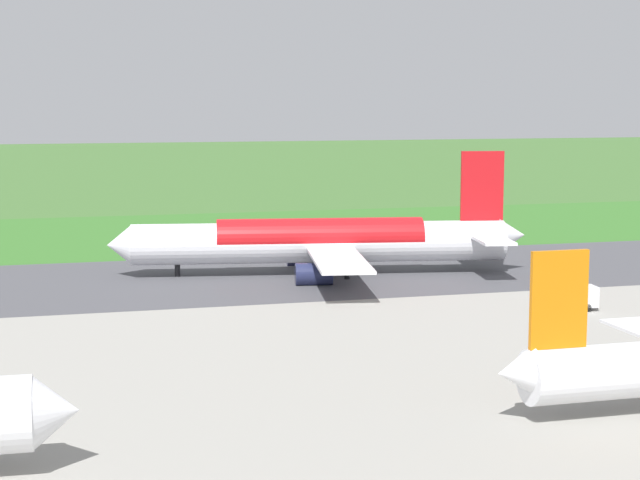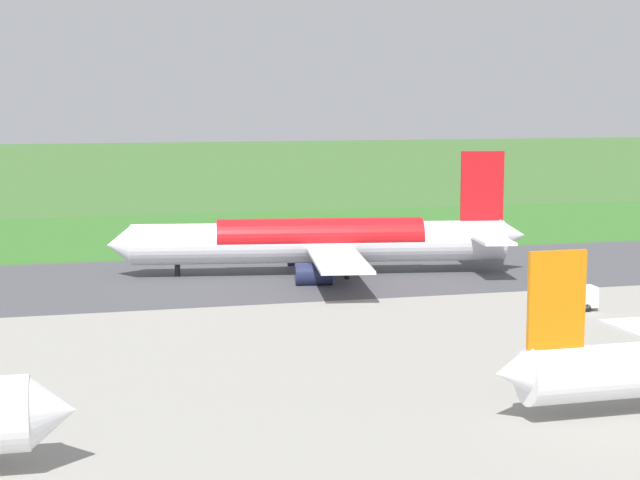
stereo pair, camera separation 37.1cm
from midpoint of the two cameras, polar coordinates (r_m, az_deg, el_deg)
name	(u,v)px [view 2 (the right image)]	position (r m, az deg, el deg)	size (l,w,h in m)	color
ground_plane	(321,274)	(135.81, 0.14, -1.88)	(800.00, 800.00, 0.00)	#3D662D
runway_asphalt	(321,274)	(135.80, 0.14, -1.87)	(600.00, 35.48, 0.06)	#47474C
apron_concrete	(607,456)	(71.05, 15.43, -11.19)	(440.00, 110.00, 0.05)	gray
grass_verge_foreground	(266,239)	(169.02, -2.87, 0.03)	(600.00, 80.00, 0.04)	#346B27
airliner_main	(323,241)	(135.15, 0.24, -0.06)	(54.00, 44.39, 15.88)	white
service_truck_fuel	(572,298)	(115.93, 13.55, -3.07)	(5.99, 2.80, 2.65)	gray
no_stopping_sign	(273,227)	(171.57, -2.51, 0.72)	(0.60, 0.10, 2.92)	slate
traffic_cone_orange	(245,240)	(167.12, -4.03, 0.02)	(0.40, 0.40, 0.55)	orange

